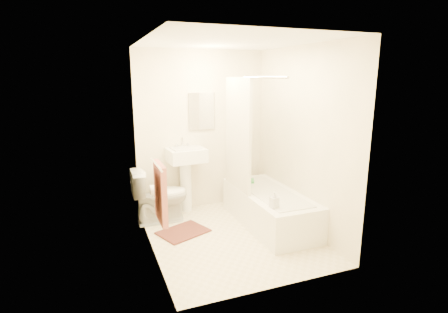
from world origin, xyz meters
name	(u,v)px	position (x,y,z in m)	size (l,w,h in m)	color
floor	(231,236)	(0.00, 0.00, 0.00)	(2.40, 2.40, 0.00)	beige
ceiling	(232,41)	(0.00, 0.00, 2.40)	(2.40, 2.40, 0.00)	white
wall_back	(202,131)	(0.00, 1.20, 1.20)	(2.00, 0.02, 2.40)	beige
wall_left	(148,151)	(-1.00, 0.00, 1.20)	(0.02, 2.40, 2.40)	beige
wall_right	(302,140)	(1.00, 0.00, 1.20)	(0.02, 2.40, 2.40)	beige
mirror	(202,111)	(0.00, 1.18, 1.50)	(0.40, 0.03, 0.55)	white
curtain_rod	(251,77)	(0.30, 0.10, 2.00)	(0.03, 0.03, 1.70)	silver
shower_curtain	(238,135)	(0.30, 0.50, 1.22)	(0.04, 0.80, 1.55)	silver
towel_bar	(156,164)	(-0.96, -0.25, 1.10)	(0.02, 0.02, 0.60)	silver
towel	(161,193)	(-0.93, -0.25, 0.78)	(0.06, 0.45, 0.66)	#CC7266
toilet_paper	(155,190)	(-0.93, 0.12, 0.70)	(0.12, 0.12, 0.11)	white
toilet	(160,196)	(-0.75, 0.80, 0.38)	(0.43, 0.77, 0.75)	silver
sink	(186,177)	(-0.30, 1.06, 0.53)	(0.54, 0.43, 1.06)	white
bathtub	(269,208)	(0.64, 0.17, 0.23)	(0.72, 1.65, 0.46)	white
bath_mat	(183,232)	(-0.55, 0.32, 0.01)	(0.61, 0.45, 0.02)	#4A271A
soap_bottle	(274,200)	(0.41, -0.37, 0.56)	(0.09, 0.09, 0.20)	white
scrub_brush	(252,181)	(0.61, 0.66, 0.48)	(0.06, 0.19, 0.04)	green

